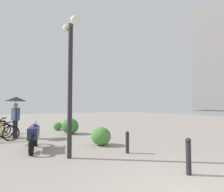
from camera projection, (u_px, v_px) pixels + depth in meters
building_highrise at (220, 57)px, 64.72m from camera, size 15.74×10.16×37.25m
lamppost at (70, 66)px, 5.78m from camera, size 0.98×0.28×4.28m
motorcycle at (34, 136)px, 6.77m from camera, size 2.12×0.73×1.06m
bicycle_white at (0, 128)px, 10.36m from camera, size 0.19×1.77×0.95m
pedestrian at (16, 105)px, 9.13m from camera, size 1.00×1.00×2.03m
bollard_near at (188, 155)px, 4.30m from camera, size 0.13×0.13×0.85m
bollard_mid at (127, 142)px, 6.26m from camera, size 0.13×0.13×0.73m
shrub_low at (58, 126)px, 12.05m from camera, size 0.61×0.55×0.52m
shrub_round at (101, 136)px, 7.50m from camera, size 0.86×0.77×0.73m
shrub_wide at (70, 126)px, 10.49m from camera, size 1.03×0.92×0.87m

